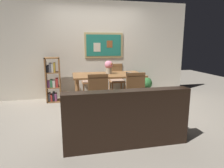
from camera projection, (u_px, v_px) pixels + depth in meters
ground_plane at (107, 113)px, 4.23m from camera, size 12.00×12.00×0.00m
wall_back_with_painting at (97, 50)px, 5.42m from camera, size 5.20×0.14×2.60m
dining_table at (108, 78)px, 4.69m from camera, size 1.65×0.89×0.76m
dining_chair_far_left at (89, 78)px, 5.42m from camera, size 0.40×0.41×0.91m
dining_chair_near_right at (134, 90)px, 4.02m from camera, size 0.40×0.41×0.91m
dining_chair_near_left at (98, 92)px, 3.84m from camera, size 0.40×0.41×0.91m
dining_chair_far_right at (116, 77)px, 5.55m from camera, size 0.40×0.41×0.91m
leather_couch at (122, 120)px, 3.04m from camera, size 1.80×0.84×0.84m
bookshelf at (53, 81)px, 4.98m from camera, size 0.36×0.28×1.14m
potted_ivy at (146, 85)px, 5.64m from camera, size 0.34×0.34×0.53m
flower_vase at (109, 66)px, 4.70m from camera, size 0.21×0.20×0.31m
tv_remote at (129, 73)px, 4.81m from camera, size 0.15×0.13×0.02m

